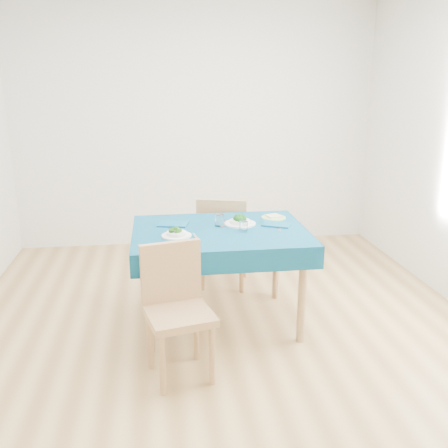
{
  "coord_description": "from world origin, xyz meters",
  "views": [
    {
      "loc": [
        -0.46,
        -3.37,
        1.83
      ],
      "look_at": [
        0.0,
        0.0,
        0.85
      ],
      "focal_mm": 40.0,
      "sensor_mm": 36.0,
      "label": 1
    }
  ],
  "objects": [
    {
      "name": "napkin_far",
      "position": [
        0.44,
        0.23,
        0.76
      ],
      "size": [
        0.26,
        0.23,
        0.01
      ],
      "primitive_type": "cube",
      "rotation": [
        0.0,
        0.0,
        -0.48
      ],
      "color": "navy",
      "rests_on": "table"
    },
    {
      "name": "room_shell",
      "position": [
        0.0,
        0.0,
        1.35
      ],
      "size": [
        4.02,
        4.52,
        2.73
      ],
      "color": "olive",
      "rests_on": "ground"
    },
    {
      "name": "chair_near",
      "position": [
        -0.35,
        -0.54,
        0.49
      ],
      "size": [
        0.48,
        0.51,
        0.98
      ],
      "primitive_type": "cube",
      "rotation": [
        0.0,
        0.0,
        0.23
      ],
      "color": "#9A7348",
      "rests_on": "ground"
    },
    {
      "name": "bowl_far",
      "position": [
        0.17,
        0.29,
        0.79
      ],
      "size": [
        0.24,
        0.24,
        0.07
      ],
      "primitive_type": null,
      "color": "white",
      "rests_on": "table"
    },
    {
      "name": "knife_far",
      "position": [
        0.44,
        0.16,
        0.76
      ],
      "size": [
        0.06,
        0.23,
        0.0
      ],
      "primitive_type": "cube",
      "rotation": [
        0.0,
        0.0,
        -0.17
      ],
      "color": "silver",
      "rests_on": "table"
    },
    {
      "name": "side_plate",
      "position": [
        0.47,
        0.43,
        0.76
      ],
      "size": [
        0.2,
        0.2,
        0.01
      ],
      "primitive_type": "cylinder",
      "color": "#9ACF64",
      "rests_on": "table"
    },
    {
      "name": "fork_near",
      "position": [
        -0.39,
        0.1,
        0.76
      ],
      "size": [
        0.03,
        0.16,
        0.0
      ],
      "primitive_type": "cube",
      "rotation": [
        0.0,
        0.0,
        -0.04
      ],
      "color": "silver",
      "rests_on": "table"
    },
    {
      "name": "table",
      "position": [
        -0.01,
        0.17,
        0.38
      ],
      "size": [
        1.29,
        0.98,
        0.76
      ],
      "primitive_type": "cube",
      "color": "navy",
      "rests_on": "ground"
    },
    {
      "name": "knife_near",
      "position": [
        -0.2,
        0.01,
        0.76
      ],
      "size": [
        0.04,
        0.19,
        0.0
      ],
      "primitive_type": "cube",
      "rotation": [
        0.0,
        0.0,
        0.13
      ],
      "color": "silver",
      "rests_on": "table"
    },
    {
      "name": "napkin_near",
      "position": [
        -0.35,
        0.34,
        0.76
      ],
      "size": [
        0.25,
        0.21,
        0.01
      ],
      "primitive_type": "cube",
      "rotation": [
        0.0,
        0.0,
        -0.24
      ],
      "color": "navy",
      "rests_on": "table"
    },
    {
      "name": "bowl_near",
      "position": [
        -0.34,
        0.04,
        0.79
      ],
      "size": [
        0.21,
        0.21,
        0.07
      ],
      "primitive_type": null,
      "color": "white",
      "rests_on": "table"
    },
    {
      "name": "tumbler_center",
      "position": [
        0.0,
        0.27,
        0.8
      ],
      "size": [
        0.07,
        0.07,
        0.09
      ],
      "primitive_type": "cylinder",
      "color": "white",
      "rests_on": "table"
    },
    {
      "name": "bread_slice",
      "position": [
        0.47,
        0.43,
        0.78
      ],
      "size": [
        0.13,
        0.13,
        0.02
      ],
      "primitive_type": "cube",
      "rotation": [
        0.0,
        0.0,
        0.28
      ],
      "color": "beige",
      "rests_on": "side_plate"
    },
    {
      "name": "tumbler_side",
      "position": [
        0.16,
        0.09,
        0.8
      ],
      "size": [
        0.06,
        0.06,
        0.08
      ],
      "primitive_type": "cylinder",
      "color": "white",
      "rests_on": "table"
    },
    {
      "name": "fork_far",
      "position": [
        0.04,
        0.31,
        0.76
      ],
      "size": [
        0.08,
        0.18,
        0.0
      ],
      "primitive_type": "cube",
      "rotation": [
        0.0,
        0.0,
        -0.32
      ],
      "color": "silver",
      "rests_on": "table"
    },
    {
      "name": "chair_far",
      "position": [
        0.13,
        0.93,
        0.54
      ],
      "size": [
        0.55,
        0.58,
        1.09
      ],
      "primitive_type": "cube",
      "rotation": [
        0.0,
        0.0,
        2.86
      ],
      "color": "#9A7348",
      "rests_on": "ground"
    }
  ]
}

